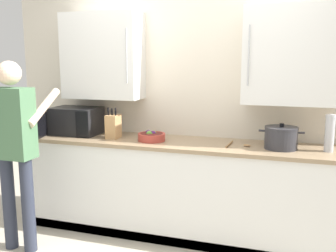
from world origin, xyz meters
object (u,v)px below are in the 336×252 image
(thermos_flask, at_px, (330,133))
(knife_block, at_px, (113,126))
(person_figure, at_px, (14,140))
(wooden_spoon, at_px, (238,145))
(stock_pot, at_px, (281,138))
(fruit_bowl, at_px, (152,136))
(microwave_oven, at_px, (73,121))

(thermos_flask, bearing_deg, knife_block, -178.94)
(thermos_flask, distance_m, person_figure, 2.64)
(knife_block, xyz_separation_m, wooden_spoon, (1.20, 0.03, -0.11))
(wooden_spoon, bearing_deg, stock_pot, -0.34)
(fruit_bowl, relative_size, wooden_spoon, 1.01)
(stock_pot, bearing_deg, fruit_bowl, -178.55)
(knife_block, bearing_deg, stock_pot, 0.88)
(microwave_oven, xyz_separation_m, fruit_bowl, (0.88, -0.07, -0.09))
(microwave_oven, height_order, fruit_bowl, microwave_oven)
(knife_block, bearing_deg, wooden_spoon, 1.25)
(microwave_oven, xyz_separation_m, person_figure, (-0.12, -0.75, -0.06))
(wooden_spoon, relative_size, person_figure, 0.15)
(microwave_oven, height_order, thermos_flask, thermos_flask)
(wooden_spoon, xyz_separation_m, thermos_flask, (0.74, 0.01, 0.15))
(microwave_oven, bearing_deg, thermos_flask, -0.75)
(fruit_bowl, height_order, thermos_flask, thermos_flask)
(thermos_flask, bearing_deg, microwave_oven, 179.25)
(microwave_oven, distance_m, thermos_flask, 2.42)
(wooden_spoon, distance_m, thermos_flask, 0.76)
(stock_pot, height_order, fruit_bowl, stock_pot)
(knife_block, height_order, wooden_spoon, knife_block)
(microwave_oven, distance_m, stock_pot, 2.04)
(fruit_bowl, relative_size, person_figure, 0.16)
(person_figure, bearing_deg, wooden_spoon, 21.50)
(wooden_spoon, bearing_deg, person_figure, -158.50)
(knife_block, xyz_separation_m, thermos_flask, (1.94, 0.04, 0.04))
(stock_pot, height_order, knife_block, knife_block)
(fruit_bowl, bearing_deg, microwave_oven, 175.25)
(fruit_bowl, bearing_deg, thermos_flask, 1.53)
(fruit_bowl, distance_m, knife_block, 0.40)
(microwave_oven, xyz_separation_m, thermos_flask, (2.42, -0.03, 0.02))
(person_figure, bearing_deg, thermos_flask, 15.76)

